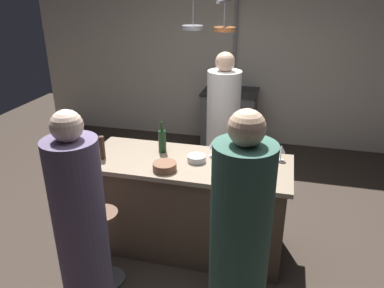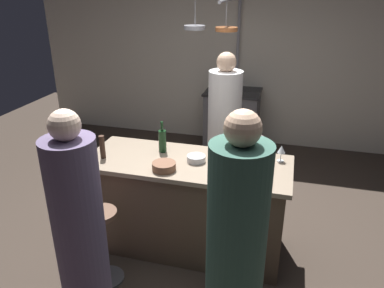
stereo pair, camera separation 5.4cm
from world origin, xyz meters
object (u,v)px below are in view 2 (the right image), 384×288
wine_glass_near_left_guest (221,152)px  mixing_bowl_steel (196,159)px  stove_range (232,120)px  bar_stool_right (235,267)px  wine_glass_by_chef (281,150)px  mixing_bowl_wooden (164,166)px  bar_stool_left (104,243)px  wine_bottle_red (162,140)px  wine_bottle_amber (245,145)px  guest_left (80,233)px  wine_bottle_rose (259,148)px  chef (224,135)px  wine_glass_near_right_guest (212,145)px  mixing_bowl_blue (257,176)px  pepper_mill (102,147)px  guest_right (236,253)px

wine_glass_near_left_guest → mixing_bowl_steel: bearing=-175.4°
stove_range → bar_stool_right: (0.54, -3.07, -0.07)m
wine_glass_by_chef → mixing_bowl_wooden: size_ratio=0.74×
bar_stool_left → wine_glass_near_left_guest: (0.83, 0.65, 0.63)m
wine_bottle_red → wine_bottle_amber: bearing=5.6°
guest_left → wine_glass_near_left_guest: guest_left is taller
wine_bottle_rose → guest_left: bearing=-132.3°
stove_range → bar_stool_left: (-0.54, -3.07, -0.07)m
chef → wine_glass_by_chef: (0.64, -0.74, 0.22)m
wine_glass_near_right_guest → mixing_bowl_blue: size_ratio=0.92×
bar_stool_right → wine_glass_near_right_guest: bearing=114.5°
pepper_mill → guest_right: bearing=-32.5°
bar_stool_right → pepper_mill: bearing=159.2°
mixing_bowl_wooden → mixing_bowl_steel: size_ratio=1.23×
wine_glass_near_right_guest → mixing_bowl_steel: (-0.11, -0.14, -0.08)m
chef → wine_glass_by_chef: 1.00m
wine_bottle_red → mixing_bowl_wooden: 0.38m
wine_bottle_amber → mixing_bowl_blue: bearing=-69.2°
mixing_bowl_wooden → mixing_bowl_steel: 0.31m
bar_stool_left → guest_left: (0.06, -0.39, 0.39)m
pepper_mill → wine_bottle_rose: bearing=12.6°
stove_range → bar_stool_right: stove_range is taller
guest_right → wine_bottle_amber: (-0.12, 1.18, 0.22)m
wine_glass_by_chef → wine_bottle_amber: bearing=-179.6°
guest_right → wine_glass_near_right_guest: size_ratio=11.83×
wine_bottle_amber → wine_bottle_rose: (0.13, -0.04, 0.00)m
wine_glass_near_right_guest → wine_glass_by_chef: bearing=5.0°
bar_stool_left → wine_bottle_amber: (1.00, 0.83, 0.64)m
wine_bottle_amber → bar_stool_right: bearing=-84.8°
guest_right → pepper_mill: guest_right is taller
wine_glass_near_right_guest → bar_stool_left: bearing=-133.0°
wine_glass_by_chef → wine_glass_near_right_guest: bearing=-175.0°
stove_range → chef: bearing=-84.4°
bar_stool_right → mixing_bowl_steel: (-0.47, 0.63, 0.55)m
guest_right → wine_glass_by_chef: 1.22m
bar_stool_left → wine_glass_near_right_guest: bearing=47.0°
wine_bottle_rose → wine_bottle_red: bearing=-177.9°
bar_stool_left → wine_glass_by_chef: (1.32, 0.83, 0.63)m
stove_range → guest_right: (0.58, -3.42, 0.35)m
wine_glass_by_chef → mixing_bowl_steel: wine_glass_by_chef is taller
bar_stool_right → wine_bottle_red: size_ratio=2.34×
guest_left → bar_stool_left: bearing=99.3°
wine_glass_near_right_guest → mixing_bowl_wooden: size_ratio=0.74×
pepper_mill → wine_glass_by_chef: pepper_mill is taller
stove_range → mixing_bowl_blue: mixing_bowl_blue is taller
wine_glass_near_left_guest → wine_glass_near_right_guest: 0.16m
wine_glass_near_right_guest → wine_bottle_red: bearing=-177.1°
bar_stool_left → mixing_bowl_wooden: mixing_bowl_wooden is taller
guest_right → bar_stool_left: (-1.12, 0.35, -0.43)m
wine_glass_near_right_guest → wine_glass_near_left_guest: bearing=-50.9°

